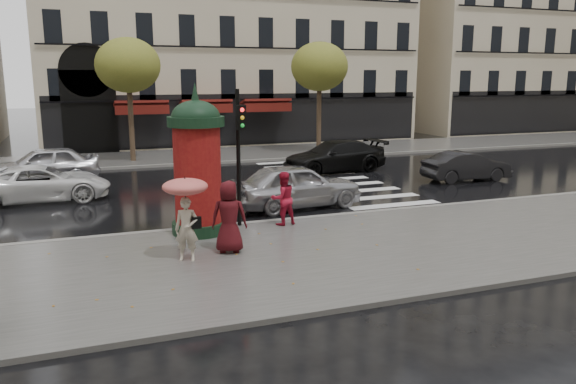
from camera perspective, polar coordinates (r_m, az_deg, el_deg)
name	(u,v)px	position (r m, az deg, el deg)	size (l,w,h in m)	color
ground	(275,255)	(14.85, -1.31, -6.37)	(160.00, 160.00, 0.00)	black
near_sidewalk	(282,258)	(14.38, -0.66, -6.72)	(90.00, 7.00, 0.12)	#474744
far_sidewalk	(168,157)	(33.00, -12.13, 3.46)	(90.00, 6.00, 0.12)	#474744
near_kerb	(244,224)	(17.58, -4.50, -3.31)	(90.00, 0.25, 0.14)	slate
far_kerb	(176,165)	(30.06, -11.29, 2.74)	(90.00, 0.25, 0.14)	slate
zebra_crossing	(331,179)	(25.69, 4.39, 1.30)	(3.60, 11.75, 0.01)	silver
bldg_far_right	(518,3)	(58.43, 22.30, 17.38)	(24.00, 14.00, 22.90)	#B7A88C
tree_far_left	(128,66)	(31.48, -15.94, 12.23)	(3.40, 3.40, 6.64)	#38281C
tree_far_right	(319,67)	(34.18, 3.21, 12.56)	(3.40, 3.40, 6.64)	#38281C
woman_umbrella	(186,205)	(13.88, -10.33, -1.32)	(1.11, 1.11, 2.13)	#BDB09B
woman_red	(283,198)	(17.14, -0.53, -0.65)	(0.80, 0.62, 1.65)	#B2152F
man_burgundy	(229,217)	(14.50, -6.01, -2.51)	(0.92, 0.60, 1.88)	#460E13
morris_column	(197,162)	(16.24, -9.21, 2.98)	(1.61, 1.61, 4.33)	black
traffic_light	(239,144)	(16.79, -4.97, 4.85)	(0.28, 0.40, 4.13)	black
car_silver	(296,186)	(19.91, 0.85, 0.66)	(1.90, 4.72, 1.61)	#A5A4A9
car_darkgrey	(467,166)	(26.44, 17.69, 2.50)	(1.38, 3.97, 1.31)	black
car_white	(42,183)	(22.93, -23.71, 0.81)	(2.25, 4.89, 1.36)	white
car_black	(334,156)	(27.73, 4.71, 3.64)	(2.14, 5.27, 1.53)	black
car_far_silver	(43,165)	(26.99, -23.61, 2.56)	(1.88, 4.68, 1.59)	silver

